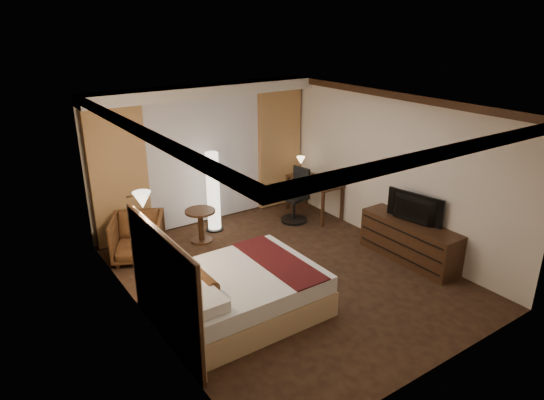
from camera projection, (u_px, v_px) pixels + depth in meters
floor at (286, 275)px, 7.72m from camera, size 4.50×5.50×0.01m
ceiling at (288, 105)px, 6.75m from camera, size 4.50×5.50×0.01m
back_wall at (203, 155)px, 9.35m from camera, size 4.50×0.02×2.70m
left_wall at (142, 231)px, 6.04m from camera, size 0.02×5.50×2.70m
right_wall at (391, 170)px, 8.43m from camera, size 0.02×5.50×2.70m
crown_molding at (288, 109)px, 6.78m from camera, size 4.50×5.50×0.12m
soffit at (206, 91)px, 8.71m from camera, size 4.50×0.50×0.20m
curtain_sheer at (205, 161)px, 9.33m from camera, size 2.48×0.04×2.45m
curtain_left_drape at (119, 177)px, 8.38m from camera, size 1.00×0.14×2.45m
curtain_right_drape at (279, 148)px, 10.18m from camera, size 1.00×0.14×2.45m
wall_sconce at (142, 200)px, 6.30m from camera, size 0.24×0.24×0.24m
bed at (240, 293)px, 6.64m from camera, size 2.11×1.65×0.62m
headboard at (165, 288)px, 5.91m from camera, size 0.12×1.95×1.50m
armchair at (138, 236)px, 8.09m from camera, size 1.09×1.06×0.85m
side_table at (201, 226)px, 8.77m from camera, size 0.55×0.55×0.60m
floor_lamp at (213, 192)px, 9.07m from camera, size 0.33×0.33×1.55m
desk at (314, 197)px, 9.93m from camera, size 0.55×1.24×0.75m
desk_lamp at (301, 166)px, 10.10m from camera, size 0.18×0.18×0.34m
office_chair at (294, 196)px, 9.54m from camera, size 0.61×0.61×1.09m
dresser at (409, 241)px, 8.08m from camera, size 0.50×1.77×0.69m
television at (412, 206)px, 7.84m from camera, size 0.74×1.08×0.13m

